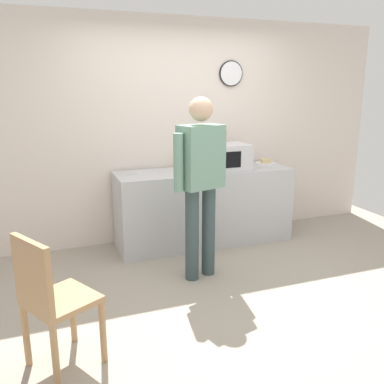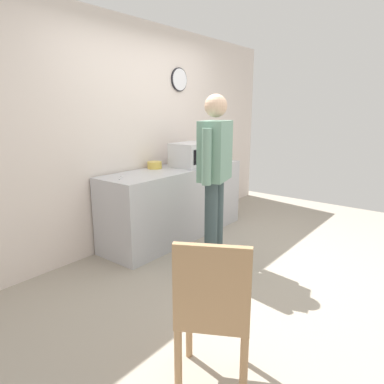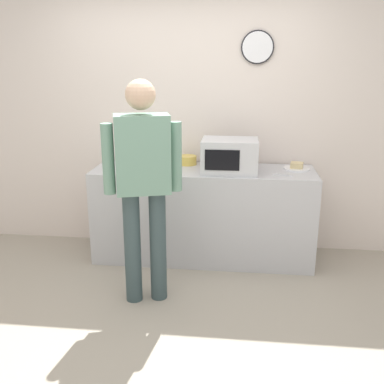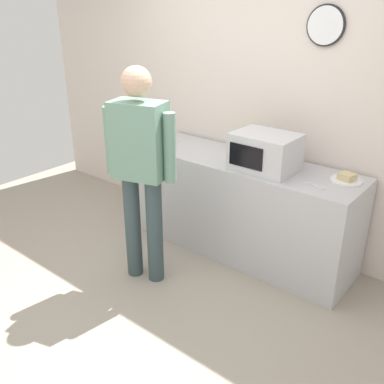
% 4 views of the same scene
% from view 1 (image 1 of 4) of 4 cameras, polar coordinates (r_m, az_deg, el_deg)
% --- Properties ---
extents(ground_plane, '(6.00, 6.00, 0.00)m').
position_cam_1_polar(ground_plane, '(3.92, 5.58, -13.28)').
color(ground_plane, '#9E9384').
extents(back_wall, '(5.40, 0.13, 2.60)m').
position_cam_1_polar(back_wall, '(4.99, -2.07, 8.46)').
color(back_wall, silver).
rests_on(back_wall, ground_plane).
extents(kitchen_counter, '(2.06, 0.62, 0.88)m').
position_cam_1_polar(kitchen_counter, '(4.87, 1.71, -2.02)').
color(kitchen_counter, '#B7B7BC').
rests_on(kitchen_counter, ground_plane).
extents(microwave, '(0.50, 0.39, 0.30)m').
position_cam_1_polar(microwave, '(4.77, 4.78, 4.86)').
color(microwave, silver).
rests_on(microwave, kitchen_counter).
extents(sandwich_plate, '(0.24, 0.24, 0.07)m').
position_cam_1_polar(sandwich_plate, '(5.23, 10.16, 4.09)').
color(sandwich_plate, white).
rests_on(sandwich_plate, kitchen_counter).
extents(salad_bowl, '(0.18, 0.18, 0.09)m').
position_cam_1_polar(salad_bowl, '(4.87, -0.98, 3.83)').
color(salad_bowl, gold).
rests_on(salad_bowl, kitchen_counter).
extents(fork_utensil, '(0.14, 0.13, 0.01)m').
position_cam_1_polar(fork_utensil, '(4.56, -8.36, 2.44)').
color(fork_utensil, silver).
rests_on(fork_utensil, kitchen_counter).
extents(spoon_utensil, '(0.17, 0.06, 0.01)m').
position_cam_1_polar(spoon_utensil, '(4.95, 10.07, 3.33)').
color(spoon_utensil, silver).
rests_on(spoon_utensil, kitchen_counter).
extents(person_standing, '(0.57, 0.34, 1.73)m').
position_cam_1_polar(person_standing, '(3.82, 1.21, 2.35)').
color(person_standing, '#35474A').
rests_on(person_standing, ground_plane).
extents(wooden_chair, '(0.54, 0.54, 0.94)m').
position_cam_1_polar(wooden_chair, '(2.83, -19.05, -13.64)').
color(wooden_chair, '#A87F56').
rests_on(wooden_chair, ground_plane).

